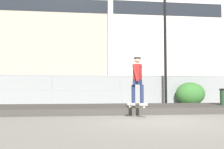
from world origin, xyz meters
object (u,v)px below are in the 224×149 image
object	(u,v)px
parked_car_near	(50,91)
parked_car_mid	(134,91)
skateboard	(138,106)
skater	(137,78)
parked_car_far	(211,91)
shrub_left	(190,94)
street_lamp	(165,32)

from	to	relation	value
parked_car_near	parked_car_mid	size ratio (longest dim) A/B	0.99
skateboard	skater	xyz separation A→B (m)	(-0.00, 0.00, 0.98)
parked_car_mid	parked_car_far	bearing A→B (deg)	-3.99
skater	shrub_left	world-z (taller)	skater
skater	shrub_left	size ratio (longest dim) A/B	0.94
skater	shrub_left	bearing A→B (deg)	53.22
skateboard	shrub_left	xyz separation A→B (m)	(4.75, 6.36, 0.27)
skateboard	parked_car_mid	size ratio (longest dim) A/B	0.18
parked_car_mid	shrub_left	bearing A→B (deg)	-45.86
parked_car_far	skater	bearing A→B (deg)	-129.91
skater	parked_car_mid	size ratio (longest dim) A/B	0.38
parked_car_near	skater	bearing A→B (deg)	-66.05
street_lamp	parked_car_near	size ratio (longest dim) A/B	1.62
parked_car_far	shrub_left	distance (m)	3.79
skater	parked_car_far	bearing A→B (deg)	50.09
street_lamp	shrub_left	bearing A→B (deg)	4.23
skater	street_lamp	distance (m)	7.64
skater	parked_car_near	distance (m)	10.12
street_lamp	shrub_left	xyz separation A→B (m)	(1.62, 0.12, -3.80)
skateboard	shrub_left	bearing A→B (deg)	53.22
skater	parked_car_mid	world-z (taller)	skater
skateboard	parked_car_far	distance (m)	11.70
street_lamp	shrub_left	size ratio (longest dim) A/B	4.03
street_lamp	parked_car_mid	bearing A→B (deg)	112.58
shrub_left	parked_car_far	bearing A→B (deg)	43.51
skater	street_lamp	world-z (taller)	street_lamp
shrub_left	parked_car_near	bearing A→B (deg)	162.04
parked_car_near	shrub_left	world-z (taller)	parked_car_near
street_lamp	parked_car_mid	distance (m)	4.99
parked_car_mid	skater	bearing A→B (deg)	-101.10
street_lamp	shrub_left	distance (m)	4.13
skater	parked_car_far	distance (m)	11.71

